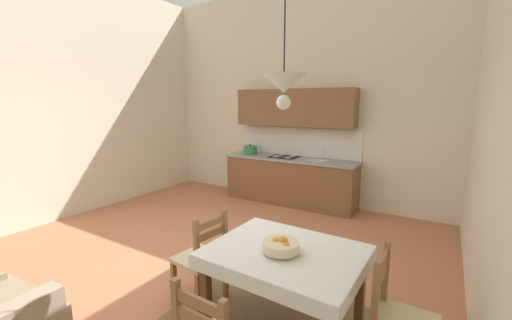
# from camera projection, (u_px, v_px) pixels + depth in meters

# --- Properties ---
(ground_plane) EXTENTS (6.37, 6.66, 0.10)m
(ground_plane) POSITION_uv_depth(u_px,v_px,m) (194.00, 264.00, 3.97)
(ground_plane) COLOR #B7704C
(wall_back) EXTENTS (6.37, 0.12, 4.10)m
(wall_back) POSITION_uv_depth(u_px,v_px,m) (298.00, 97.00, 6.19)
(wall_back) COLOR beige
(wall_back) RESTS_ON ground_plane
(wall_left) EXTENTS (0.12, 6.66, 4.10)m
(wall_left) POSITION_uv_depth(u_px,v_px,m) (52.00, 96.00, 5.09)
(wall_left) COLOR beige
(wall_left) RESTS_ON ground_plane
(kitchen_cabinetry) EXTENTS (2.58, 0.63, 2.20)m
(kitchen_cabinetry) POSITION_uv_depth(u_px,v_px,m) (291.00, 160.00, 6.11)
(kitchen_cabinetry) COLOR brown
(kitchen_cabinetry) RESTS_ON ground_plane
(dining_table) EXTENTS (1.26, 1.02, 0.75)m
(dining_table) POSITION_uv_depth(u_px,v_px,m) (285.00, 265.00, 2.61)
(dining_table) COLOR brown
(dining_table) RESTS_ON ground_plane
(dining_chair_window_side) EXTENTS (0.43, 0.43, 0.93)m
(dining_chair_window_side) POSITION_uv_depth(u_px,v_px,m) (399.00, 320.00, 2.21)
(dining_chair_window_side) COLOR #D1BC89
(dining_chair_window_side) RESTS_ON ground_plane
(dining_chair_tv_side) EXTENTS (0.47, 0.47, 0.93)m
(dining_chair_tv_side) POSITION_uv_depth(u_px,v_px,m) (202.00, 258.00, 3.09)
(dining_chair_tv_side) COLOR #D1BC89
(dining_chair_tv_side) RESTS_ON ground_plane
(fruit_bowl) EXTENTS (0.30, 0.30, 0.12)m
(fruit_bowl) POSITION_uv_depth(u_px,v_px,m) (281.00, 246.00, 2.53)
(fruit_bowl) COLOR beige
(fruit_bowl) RESTS_ON dining_table
(pendant_lamp) EXTENTS (0.32, 0.32, 0.80)m
(pendant_lamp) POSITION_uv_depth(u_px,v_px,m) (284.00, 85.00, 2.34)
(pendant_lamp) COLOR black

